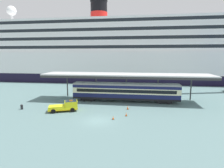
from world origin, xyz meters
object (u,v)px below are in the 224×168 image
Objects in this scene: traffic_cone_near at (128,107)px; traffic_cone_mid at (113,118)px; service_truck at (66,106)px; traffic_cone_far at (126,114)px; cruise_ship at (119,53)px; train_carriage at (125,91)px; quay_bollard at (22,107)px.

traffic_cone_mid is at bearing -109.07° from traffic_cone_near.
traffic_cone_far is at bearing -6.54° from service_truck.
traffic_cone_near is at bearing 13.18° from service_truck.
cruise_ship is 42.77m from traffic_cone_near.
service_truck is at bearing -166.82° from traffic_cone_near.
cruise_ship reaches higher than traffic_cone_near.
traffic_cone_near is (0.87, -5.92, -1.93)m from train_carriage.
cruise_ship is 216.50× the size of traffic_cone_near.
traffic_cone_mid is (9.22, -3.22, -0.68)m from service_truck.
traffic_cone_far is (-0.05, -3.92, -0.07)m from traffic_cone_near.
cruise_ship is 173.01× the size of quay_bollard.
traffic_cone_far is (11.20, -1.28, -0.68)m from service_truck.
service_truck is 11.29m from traffic_cone_far.
traffic_cone_far is at bearing -82.56° from cruise_ship.
train_carriage is at bearing 24.32° from quay_bollard.
traffic_cone_far is at bearing -90.68° from traffic_cone_near.
traffic_cone_near is 6.20m from traffic_cone_mid.
quay_bollard reaches higher than traffic_cone_near.
service_truck is at bearing 173.46° from traffic_cone_far.
train_carriage is at bearing 98.36° from traffic_cone_near.
traffic_cone_far is at bearing -3.34° from quay_bollard.
service_truck is at bearing 160.74° from traffic_cone_mid.
traffic_cone_far is (1.98, 1.94, -0.00)m from traffic_cone_mid.
train_carriage is 10.07m from traffic_cone_far.
cruise_ship is 47.16m from quay_bollard.
train_carriage reaches higher than traffic_cone_far.
cruise_ship is at bearing 94.75° from traffic_cone_mid.
traffic_cone_near is (11.25, 2.63, -0.61)m from service_truck.
quay_bollard is (-8.80, -0.12, -0.47)m from service_truck.
quay_bollard reaches higher than traffic_cone_far.
traffic_cone_mid is at bearing -135.59° from traffic_cone_far.
cruise_ship reaches higher than service_truck.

